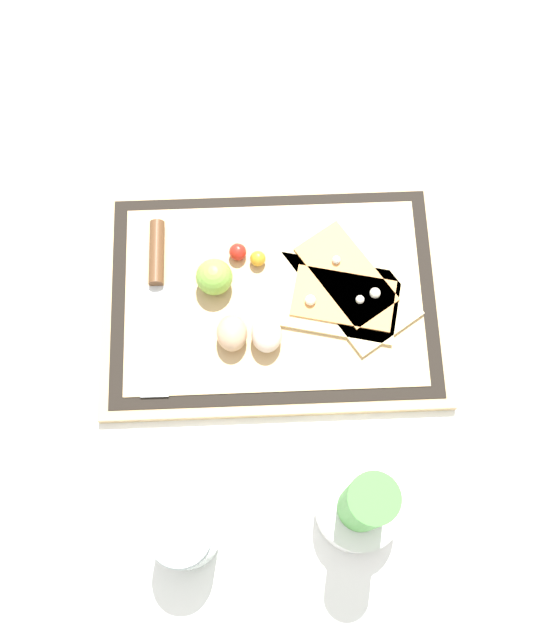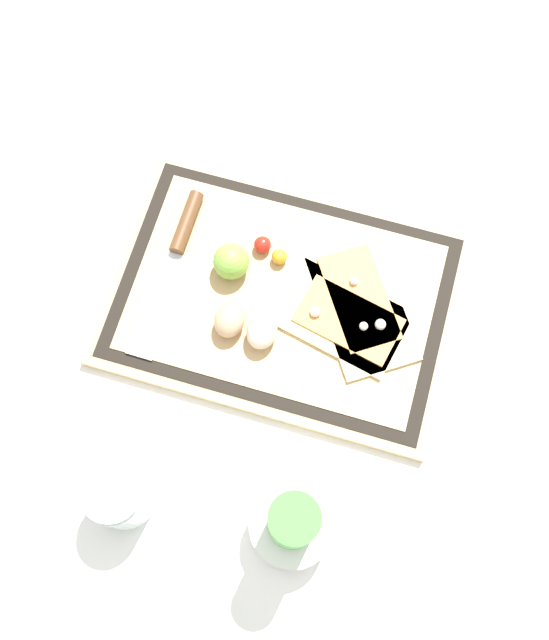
{
  "view_description": "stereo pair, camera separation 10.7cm",
  "coord_description": "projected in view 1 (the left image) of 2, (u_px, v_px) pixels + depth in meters",
  "views": [
    {
      "loc": [
        0.01,
        0.38,
        1.06
      ],
      "look_at": [
        0.0,
        0.04,
        0.04
      ],
      "focal_mm": 42.0,
      "sensor_mm": 36.0,
      "label": 1
    },
    {
      "loc": [
        -0.09,
        0.37,
        1.06
      ],
      "look_at": [
        0.0,
        0.04,
        0.04
      ],
      "focal_mm": 42.0,
      "sensor_mm": 36.0,
      "label": 2
    }
  ],
  "objects": [
    {
      "name": "ground_plane",
      "position": [
        273.0,
        300.0,
        1.12
      ],
      "size": [
        6.0,
        6.0,
        0.0
      ],
      "primitive_type": "plane",
      "color": "white"
    },
    {
      "name": "cutting_board",
      "position": [
        273.0,
        298.0,
        1.11
      ],
      "size": [
        0.51,
        0.36,
        0.02
      ],
      "color": "tan",
      "rests_on": "ground_plane"
    },
    {
      "name": "pizza_slice_near",
      "position": [
        351.0,
        281.0,
        1.1
      ],
      "size": [
        0.2,
        0.23,
        0.02
      ],
      "color": "beige",
      "rests_on": "cutting_board"
    },
    {
      "name": "pizza_slice_far",
      "position": [
        336.0,
        298.0,
        1.1
      ],
      "size": [
        0.21,
        0.15,
        0.02
      ],
      "color": "beige",
      "rests_on": "cutting_board"
    },
    {
      "name": "knife",
      "position": [
        156.0,
        278.0,
        1.1
      ],
      "size": [
        0.04,
        0.27,
        0.02
      ],
      "color": "silver",
      "rests_on": "cutting_board"
    },
    {
      "name": "egg_brown",
      "position": [
        232.0,
        333.0,
        1.06
      ],
      "size": [
        0.04,
        0.05,
        0.04
      ],
      "primitive_type": "ellipsoid",
      "color": "tan",
      "rests_on": "cutting_board"
    },
    {
      "name": "egg_pink",
      "position": [
        267.0,
        334.0,
        1.06
      ],
      "size": [
        0.04,
        0.05,
        0.04
      ],
      "primitive_type": "ellipsoid",
      "color": "beige",
      "rests_on": "cutting_board"
    },
    {
      "name": "lime",
      "position": [
        214.0,
        277.0,
        1.08
      ],
      "size": [
        0.05,
        0.05,
        0.05
      ],
      "primitive_type": "sphere",
      "color": "#7FB742",
      "rests_on": "cutting_board"
    },
    {
      "name": "cherry_tomato_red",
      "position": [
        238.0,
        252.0,
        1.11
      ],
      "size": [
        0.03,
        0.03,
        0.03
      ],
      "primitive_type": "sphere",
      "color": "red",
      "rests_on": "cutting_board"
    },
    {
      "name": "cherry_tomato_yellow",
      "position": [
        258.0,
        259.0,
        1.11
      ],
      "size": [
        0.02,
        0.02,
        0.02
      ],
      "primitive_type": "sphere",
      "color": "gold",
      "rests_on": "cutting_board"
    },
    {
      "name": "herb_pot",
      "position": [
        361.0,
        508.0,
        0.96
      ],
      "size": [
        0.11,
        0.11,
        0.21
      ],
      "color": "white",
      "rests_on": "ground_plane"
    },
    {
      "name": "sauce_jar",
      "position": [
        186.0,
        537.0,
        0.97
      ],
      "size": [
        0.08,
        0.08,
        0.11
      ],
      "color": "silver",
      "rests_on": "ground_plane"
    }
  ]
}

